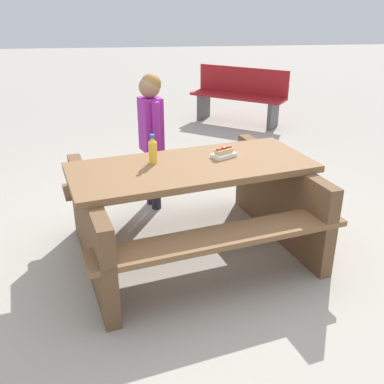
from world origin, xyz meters
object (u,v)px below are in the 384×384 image
(soda_bottle, at_px, (153,150))
(park_bench_near, at_px, (239,94))
(picnic_table, at_px, (192,202))
(child_in_coat, at_px, (151,125))
(hotdog_tray, at_px, (224,153))

(soda_bottle, relative_size, park_bench_near, 0.15)
(picnic_table, distance_m, park_bench_near, 4.03)
(park_bench_near, bearing_deg, child_in_coat, -116.27)
(child_in_coat, bearing_deg, park_bench_near, 63.73)
(hotdog_tray, relative_size, child_in_coat, 0.17)
(soda_bottle, bearing_deg, park_bench_near, 68.78)
(picnic_table, xyz_separation_m, soda_bottle, (-0.28, 0.06, 0.41))
(soda_bottle, bearing_deg, child_in_coat, 89.26)
(soda_bottle, height_order, park_bench_near, soda_bottle)
(child_in_coat, bearing_deg, picnic_table, -72.94)
(hotdog_tray, bearing_deg, child_in_coat, 125.17)
(soda_bottle, xyz_separation_m, park_bench_near, (1.47, 3.79, -0.40))
(picnic_table, height_order, child_in_coat, child_in_coat)
(picnic_table, bearing_deg, child_in_coat, 107.06)
(soda_bottle, height_order, child_in_coat, child_in_coat)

